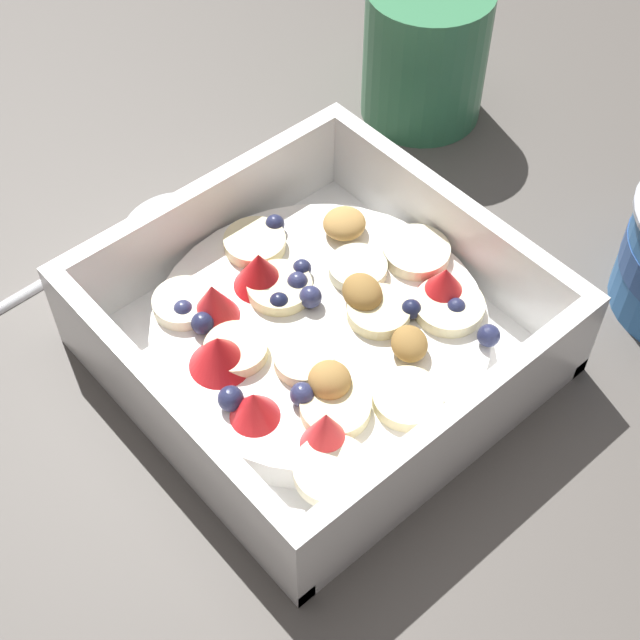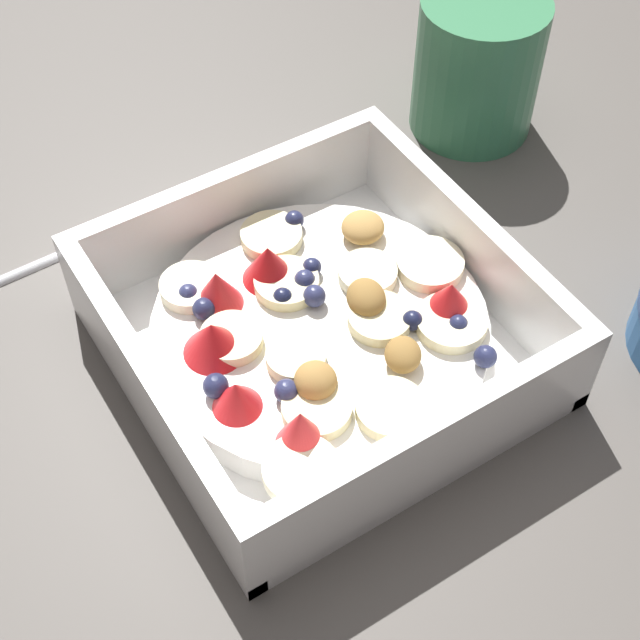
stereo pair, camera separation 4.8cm
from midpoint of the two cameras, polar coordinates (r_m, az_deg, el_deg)
ground_plane at (r=0.52m, az=3.28°, el=-0.69°), size 2.40×2.40×0.00m
fruit_bowl at (r=0.49m, az=2.76°, el=-0.94°), size 0.20×0.20×0.06m
spoon at (r=0.58m, az=-7.80°, el=6.42°), size 0.03×0.17×0.01m
coffee_mug at (r=0.63m, az=11.79°, el=14.87°), size 0.10×0.09×0.09m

